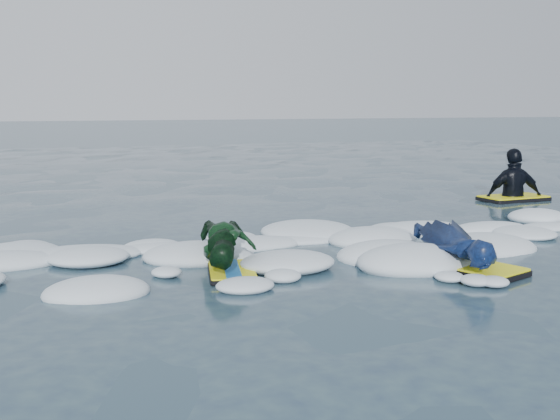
# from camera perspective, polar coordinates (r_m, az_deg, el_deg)

# --- Properties ---
(ground) EXTENTS (120.00, 120.00, 0.00)m
(ground) POSITION_cam_1_polar(r_m,az_deg,el_deg) (7.24, 6.23, -4.94)
(ground) COLOR #1B3641
(ground) RESTS_ON ground
(foam_band) EXTENTS (12.00, 3.10, 0.30)m
(foam_band) POSITION_cam_1_polar(r_m,az_deg,el_deg) (8.17, 3.20, -3.32)
(foam_band) COLOR white
(foam_band) RESTS_ON ground
(prone_woman_unit) EXTENTS (0.95, 1.72, 0.42)m
(prone_woman_unit) POSITION_cam_1_polar(r_m,az_deg,el_deg) (7.56, 14.27, -2.88)
(prone_woman_unit) COLOR black
(prone_woman_unit) RESTS_ON ground
(prone_child_unit) EXTENTS (0.93, 1.37, 0.49)m
(prone_child_unit) POSITION_cam_1_polar(r_m,az_deg,el_deg) (7.16, -4.33, -3.00)
(prone_child_unit) COLOR black
(prone_child_unit) RESTS_ON ground
(waiting_rider_unit) EXTENTS (1.23, 0.75, 1.77)m
(waiting_rider_unit) POSITION_cam_1_polar(r_m,az_deg,el_deg) (12.90, 18.44, 0.86)
(waiting_rider_unit) COLOR black
(waiting_rider_unit) RESTS_ON ground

